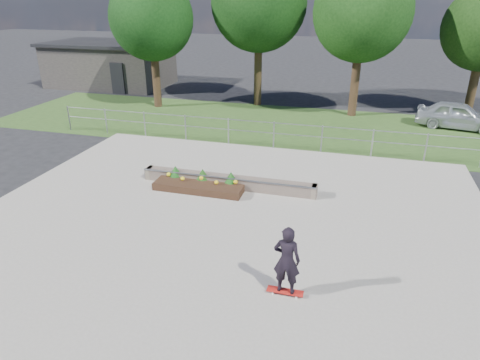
# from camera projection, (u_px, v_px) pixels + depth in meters

# --- Properties ---
(ground) EXTENTS (120.00, 120.00, 0.00)m
(ground) POSITION_uv_depth(u_px,v_px,m) (218.00, 237.00, 11.64)
(ground) COLOR black
(ground) RESTS_ON ground
(grass_verge) EXTENTS (30.00, 8.00, 0.02)m
(grass_verge) POSITION_uv_depth(u_px,v_px,m) (287.00, 126.00, 21.34)
(grass_verge) COLOR #2B471C
(grass_verge) RESTS_ON ground
(concrete_slab) EXTENTS (15.00, 15.00, 0.06)m
(concrete_slab) POSITION_uv_depth(u_px,v_px,m) (218.00, 236.00, 11.63)
(concrete_slab) COLOR gray
(concrete_slab) RESTS_ON ground
(fence) EXTENTS (20.06, 0.06, 1.20)m
(fence) POSITION_uv_depth(u_px,v_px,m) (274.00, 132.00, 17.95)
(fence) COLOR gray
(fence) RESTS_ON ground
(building) EXTENTS (8.40, 5.40, 3.00)m
(building) POSITION_uv_depth(u_px,v_px,m) (110.00, 64.00, 30.37)
(building) COLOR #302D2A
(building) RESTS_ON ground
(tree_far_left) EXTENTS (4.55, 4.55, 7.15)m
(tree_far_left) POSITION_uv_depth(u_px,v_px,m) (152.00, 18.00, 23.14)
(tree_far_left) COLOR #311F13
(tree_far_left) RESTS_ON ground
(tree_mid_left) EXTENTS (5.25, 5.25, 8.25)m
(tree_mid_left) POSITION_uv_depth(u_px,v_px,m) (259.00, 3.00, 23.24)
(tree_mid_left) COLOR #2F2212
(tree_mid_left) RESTS_ON ground
(tree_mid_right) EXTENTS (4.90, 4.90, 7.70)m
(tree_mid_right) POSITION_uv_depth(u_px,v_px,m) (362.00, 12.00, 21.15)
(tree_mid_right) COLOR #321F14
(tree_mid_right) RESTS_ON ground
(grind_ledge) EXTENTS (6.00, 0.44, 0.43)m
(grind_ledge) POSITION_uv_depth(u_px,v_px,m) (228.00, 181.00, 14.44)
(grind_ledge) COLOR brown
(grind_ledge) RESTS_ON concrete_slab
(planter_bed) EXTENTS (3.00, 1.20, 0.61)m
(planter_bed) POSITION_uv_depth(u_px,v_px,m) (201.00, 183.00, 14.40)
(planter_bed) COLOR black
(planter_bed) RESTS_ON concrete_slab
(skateboarder) EXTENTS (0.80, 0.40, 1.67)m
(skateboarder) POSITION_uv_depth(u_px,v_px,m) (287.00, 261.00, 9.02)
(skateboarder) COLOR white
(skateboarder) RESTS_ON concrete_slab
(parked_car) EXTENTS (4.05, 2.25, 1.30)m
(parked_car) POSITION_uv_depth(u_px,v_px,m) (458.00, 115.00, 20.79)
(parked_car) COLOR #B6BCC1
(parked_car) RESTS_ON ground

